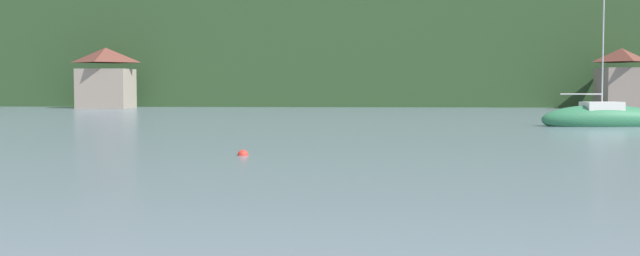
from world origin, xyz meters
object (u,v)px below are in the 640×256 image
(shore_building_westcentral, at_px, (621,79))
(sailboat_far_5, at_px, (602,118))
(shore_building_west, at_px, (106,79))
(mooring_buoy_near, at_px, (243,155))

(shore_building_westcentral, distance_m, sailboat_far_5, 40.38)
(sailboat_far_5, bearing_deg, shore_building_westcentral, 63.26)
(shore_building_west, height_order, sailboat_far_5, sailboat_far_5)
(sailboat_far_5, distance_m, mooring_buoy_near, 30.00)
(shore_building_west, xyz_separation_m, sailboat_far_5, (46.23, -37.75, -2.94))
(sailboat_far_5, bearing_deg, mooring_buoy_near, -139.04)
(sailboat_far_5, relative_size, mooring_buoy_near, 25.50)
(shore_building_westcentral, height_order, mooring_buoy_near, shore_building_westcentral)
(shore_building_westcentral, bearing_deg, sailboat_far_5, -108.59)
(mooring_buoy_near, bearing_deg, sailboat_far_5, 49.11)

